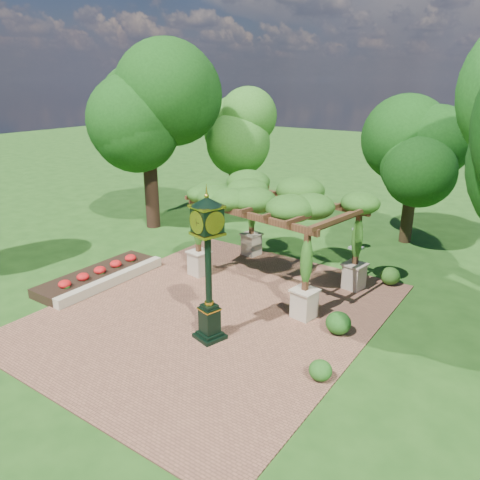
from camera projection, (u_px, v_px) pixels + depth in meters
The scene contains 13 objects.
ground at pixel (196, 324), 15.20m from camera, with size 120.00×120.00×0.00m, color #1E4714.
brick_plaza at pixel (215, 312), 15.98m from camera, with size 10.00×12.00×0.04m, color brown.
border_wall at pixel (113, 281), 18.01m from camera, with size 0.35×5.00×0.40m, color #C6B793.
flower_bed at pixel (97, 276), 18.50m from camera, with size 1.50×5.00×0.36m, color red.
pedestal_clock at pixel (208, 257), 13.47m from camera, with size 1.10×1.10×4.53m.
pergola at pixel (275, 204), 17.40m from camera, with size 6.59×4.70×3.83m.
sundial at pixel (357, 240), 21.85m from camera, with size 0.63×0.63×0.98m.
shrub_front at pixel (320, 370), 12.26m from camera, with size 0.62×0.62×0.55m, color #215117.
shrub_mid at pixel (338, 323), 14.49m from camera, with size 0.79×0.79×0.71m, color #1B4814.
shrub_back at pixel (390, 276), 18.00m from camera, with size 0.76×0.76×0.68m, color #295619.
tree_west_near at pixel (146, 106), 23.31m from camera, with size 4.81×4.81×9.17m.
tree_west_far at pixel (233, 129), 28.04m from camera, with size 3.99×3.99×6.91m.
tree_north at pixel (415, 158), 21.66m from camera, with size 3.83×3.83×5.99m.
Camera 1 is at (8.86, -10.27, 7.54)m, focal length 35.00 mm.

